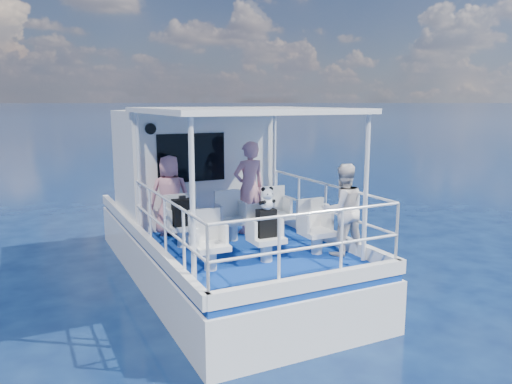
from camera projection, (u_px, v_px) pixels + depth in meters
ground at (237, 293)px, 8.68m from camera, size 2000.00×2000.00×0.00m
hull at (216, 275)px, 9.56m from camera, size 3.00×7.00×1.60m
deck at (216, 232)px, 9.41m from camera, size 2.90×6.90×0.10m
cabin at (192, 164)px, 10.36m from camera, size 2.85×2.00×2.20m
canopy at (241, 110)px, 7.94m from camera, size 3.00×3.20×0.08m
canopy_posts at (243, 181)px, 8.10m from camera, size 2.77×2.97×2.20m
railings at (251, 222)px, 7.92m from camera, size 2.84×3.59×1.00m
seat_port_fwd at (183, 235)px, 8.27m from camera, size 0.48×0.46×0.38m
seat_center_fwd at (232, 229)px, 8.66m from camera, size 0.48×0.46×0.38m
seat_stbd_fwd at (278, 224)px, 9.05m from camera, size 0.48×0.46×0.38m
seat_port_aft at (210, 257)px, 7.12m from camera, size 0.48×0.46×0.38m
seat_center_aft at (266, 249)px, 7.51m from camera, size 0.48×0.46×0.38m
seat_stbd_aft at (317, 242)px, 7.90m from camera, size 0.48×0.46×0.38m
passenger_port_fwd at (170, 195)px, 8.92m from camera, size 0.63×0.54×1.45m
passenger_stbd_fwd at (249, 188)px, 9.04m from camera, size 0.63×0.43×1.68m
passenger_stbd_aft at (343, 210)px, 7.76m from camera, size 0.77×0.64×1.44m
backpack_port at (183, 212)px, 8.12m from camera, size 0.33×0.19×0.44m
backpack_center at (266, 223)px, 7.43m from camera, size 0.28×0.16×0.42m
compact_camera at (182, 198)px, 8.06m from camera, size 0.10×0.06×0.06m
panda at (267, 198)px, 7.34m from camera, size 0.22×0.18×0.34m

